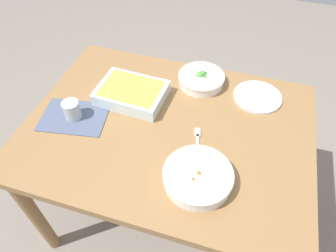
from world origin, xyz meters
name	(u,v)px	position (x,y,z in m)	size (l,w,h in m)	color
ground_plane	(168,208)	(0.00, 0.00, 0.00)	(6.00, 6.00, 0.00)	slate
dining_table	(168,139)	(0.00, 0.00, 0.65)	(1.20, 0.90, 0.74)	olive
placemat	(74,117)	(0.41, 0.07, 0.74)	(0.28, 0.20, 0.00)	#4C5670
stew_bowl	(198,176)	(-0.18, 0.23, 0.77)	(0.25, 0.25, 0.06)	white
broccoli_bowl	(201,79)	(-0.07, -0.31, 0.77)	(0.22, 0.22, 0.07)	white
baking_dish	(132,93)	(0.21, -0.12, 0.77)	(0.31, 0.24, 0.06)	silver
drink_cup	(72,111)	(0.41, 0.07, 0.78)	(0.07, 0.07, 0.08)	#B2BCC6
side_plate	(257,97)	(-0.34, -0.29, 0.75)	(0.22, 0.22, 0.01)	silver
spoon_by_stew	(206,174)	(-0.20, 0.19, 0.74)	(0.11, 0.16, 0.01)	silver
fork_on_table	(198,142)	(-0.14, 0.05, 0.74)	(0.06, 0.18, 0.01)	silver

